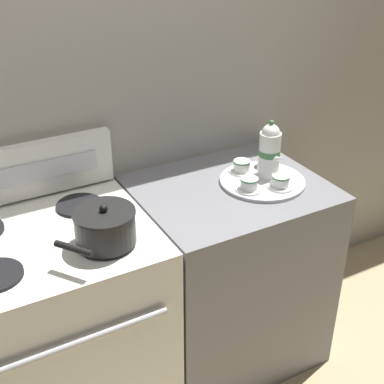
% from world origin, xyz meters
% --- Properties ---
extents(ground_plane, '(6.00, 6.00, 0.00)m').
position_xyz_m(ground_plane, '(0.00, 0.00, 0.00)').
color(ground_plane, tan).
extents(wall_back, '(6.00, 0.05, 2.20)m').
position_xyz_m(wall_back, '(0.00, 0.35, 1.10)').
color(wall_back, '#9E998E').
rests_on(wall_back, ground).
extents(stove, '(0.77, 0.68, 0.90)m').
position_xyz_m(stove, '(-0.39, -0.00, 0.44)').
color(stove, silver).
rests_on(stove, ground).
extents(control_panel, '(0.76, 0.05, 0.22)m').
position_xyz_m(control_panel, '(-0.39, 0.30, 1.01)').
color(control_panel, silver).
rests_on(control_panel, stove).
extents(side_counter, '(0.77, 0.65, 0.89)m').
position_xyz_m(side_counter, '(0.39, 0.00, 0.44)').
color(side_counter, slate).
rests_on(side_counter, ground).
extents(saucepan, '(0.29, 0.27, 0.15)m').
position_xyz_m(saucepan, '(-0.20, -0.15, 0.96)').
color(saucepan, black).
rests_on(saucepan, stove).
extents(serving_tray, '(0.36, 0.36, 0.01)m').
position_xyz_m(serving_tray, '(0.53, -0.03, 0.89)').
color(serving_tray, '#B2B2B7').
rests_on(serving_tray, side_counter).
extents(teapot, '(0.09, 0.15, 0.25)m').
position_xyz_m(teapot, '(0.57, -0.01, 1.02)').
color(teapot, white).
rests_on(teapot, serving_tray).
extents(teacup_left, '(0.11, 0.11, 0.05)m').
position_xyz_m(teacup_left, '(0.43, -0.08, 0.93)').
color(teacup_left, white).
rests_on(teacup_left, serving_tray).
extents(teacup_right, '(0.11, 0.11, 0.05)m').
position_xyz_m(teacup_right, '(0.55, -0.12, 0.93)').
color(teacup_right, white).
rests_on(teacup_right, serving_tray).
extents(teacup_front, '(0.11, 0.11, 0.05)m').
position_xyz_m(teacup_front, '(0.49, 0.07, 0.93)').
color(teacup_front, white).
rests_on(teacup_front, serving_tray).
extents(creamer_jug, '(0.07, 0.07, 0.06)m').
position_xyz_m(creamer_jug, '(0.61, 0.07, 0.93)').
color(creamer_jug, white).
rests_on(creamer_jug, serving_tray).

